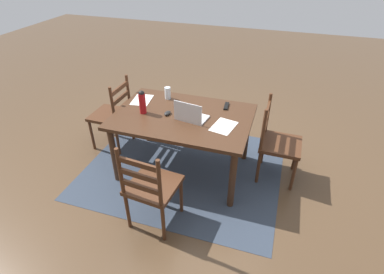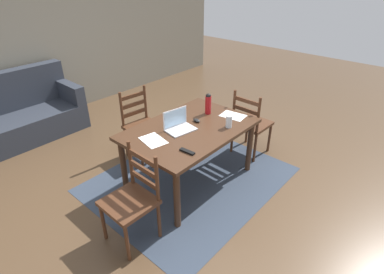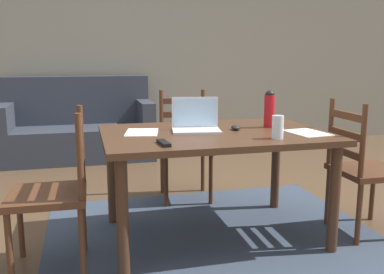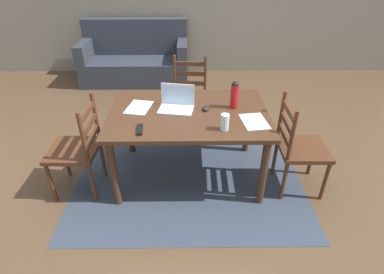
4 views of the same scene
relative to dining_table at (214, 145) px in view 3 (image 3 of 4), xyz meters
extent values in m
plane|color=brown|center=(0.00, 0.00, -0.65)|extent=(14.00, 14.00, 0.00)
cube|color=#333D4C|center=(0.00, 0.00, -0.65)|extent=(2.30, 1.90, 0.01)
cube|color=gray|center=(0.00, 3.16, 0.70)|extent=(8.00, 0.12, 2.70)
cube|color=#422819|center=(0.00, 0.00, 0.07)|extent=(1.49, 1.01, 0.04)
cylinder|color=#422819|center=(-0.67, -0.43, -0.30)|extent=(0.07, 0.07, 0.70)
cylinder|color=#422819|center=(0.67, -0.43, -0.30)|extent=(0.07, 0.07, 0.70)
cylinder|color=#422819|center=(-0.67, 0.43, -0.30)|extent=(0.07, 0.07, 0.70)
cylinder|color=#422819|center=(0.67, 0.43, -0.30)|extent=(0.07, 0.07, 0.70)
cube|color=#4C2B19|center=(-1.08, -0.20, -0.20)|extent=(0.45, 0.45, 0.04)
cylinder|color=#4C2B19|center=(-1.27, -0.39, -0.44)|extent=(0.04, 0.04, 0.43)
cylinder|color=#4C2B19|center=(-1.26, -0.01, -0.44)|extent=(0.04, 0.04, 0.43)
cylinder|color=#4C2B19|center=(-0.89, -0.40, -0.44)|extent=(0.04, 0.04, 0.43)
cylinder|color=#4C2B19|center=(-0.88, -0.02, -0.44)|extent=(0.04, 0.04, 0.43)
cylinder|color=#4C2B19|center=(-0.88, -0.40, 0.05)|extent=(0.04, 0.04, 0.50)
cylinder|color=#4C2B19|center=(-0.87, -0.02, 0.05)|extent=(0.04, 0.04, 0.50)
cube|color=#4C2B19|center=(-0.88, -0.21, -0.05)|extent=(0.03, 0.36, 0.05)
cube|color=#4C2B19|center=(-0.88, -0.21, 0.07)|extent=(0.03, 0.36, 0.05)
cube|color=#4C2B19|center=(-0.88, -0.21, 0.20)|extent=(0.03, 0.36, 0.05)
cube|color=#4C2B19|center=(1.08, -0.20, -0.20)|extent=(0.45, 0.45, 0.04)
cylinder|color=#4C2B19|center=(1.27, -0.02, -0.44)|extent=(0.04, 0.04, 0.43)
cylinder|color=#4C2B19|center=(0.89, -0.01, -0.44)|extent=(0.04, 0.04, 0.43)
cylinder|color=#4C2B19|center=(0.88, -0.39, -0.44)|extent=(0.04, 0.04, 0.43)
cylinder|color=#4C2B19|center=(0.88, -0.01, 0.05)|extent=(0.04, 0.04, 0.50)
cylinder|color=#4C2B19|center=(0.87, -0.39, 0.05)|extent=(0.04, 0.04, 0.50)
cube|color=#4C2B19|center=(0.88, -0.20, -0.05)|extent=(0.03, 0.36, 0.05)
cube|color=#4C2B19|center=(0.88, -0.20, 0.07)|extent=(0.03, 0.36, 0.05)
cube|color=#4C2B19|center=(0.88, -0.20, 0.20)|extent=(0.03, 0.36, 0.05)
cube|color=#4C2B19|center=(0.00, 0.84, -0.20)|extent=(0.48, 0.48, 0.04)
cylinder|color=#4C2B19|center=(0.17, 0.63, -0.44)|extent=(0.04, 0.04, 0.43)
cylinder|color=#4C2B19|center=(-0.21, 0.67, -0.44)|extent=(0.04, 0.04, 0.43)
cylinder|color=#4C2B19|center=(0.21, 1.01, -0.44)|extent=(0.04, 0.04, 0.43)
cylinder|color=#4C2B19|center=(-0.17, 1.04, -0.44)|extent=(0.04, 0.04, 0.43)
cylinder|color=#4C2B19|center=(0.21, 1.02, 0.05)|extent=(0.04, 0.04, 0.50)
cylinder|color=#4C2B19|center=(-0.17, 1.05, 0.05)|extent=(0.04, 0.04, 0.50)
cube|color=#4C2B19|center=(0.02, 1.04, -0.05)|extent=(0.36, 0.06, 0.05)
cube|color=#4C2B19|center=(0.02, 1.04, 0.07)|extent=(0.36, 0.06, 0.05)
cube|color=#4C2B19|center=(0.02, 1.04, 0.20)|extent=(0.36, 0.06, 0.05)
cube|color=#2D333D|center=(-0.92, 2.61, -0.45)|extent=(1.80, 0.80, 0.40)
cube|color=#2D333D|center=(-0.92, 2.91, 0.05)|extent=(1.80, 0.20, 0.60)
cube|color=#2D333D|center=(-0.10, 2.61, -0.10)|extent=(0.16, 0.80, 0.30)
cube|color=#2D333D|center=(-1.74, 2.61, -0.10)|extent=(0.16, 0.80, 0.30)
cube|color=silver|center=(-0.12, 0.03, 0.10)|extent=(0.35, 0.27, 0.02)
cube|color=silver|center=(-0.10, 0.13, 0.21)|extent=(0.32, 0.06, 0.21)
cube|color=#A5CCEA|center=(-0.10, 0.13, 0.21)|extent=(0.29, 0.05, 0.19)
cylinder|color=#A81419|center=(0.43, 0.08, 0.20)|extent=(0.07, 0.07, 0.23)
sphere|color=black|center=(0.43, 0.08, 0.32)|extent=(0.07, 0.07, 0.07)
cylinder|color=silver|center=(0.31, -0.33, 0.16)|extent=(0.07, 0.07, 0.14)
ellipsoid|color=black|center=(0.16, 0.04, 0.11)|extent=(0.07, 0.11, 0.03)
cube|color=black|center=(-0.41, -0.34, 0.10)|extent=(0.06, 0.17, 0.02)
cube|color=white|center=(-0.48, 0.09, 0.09)|extent=(0.27, 0.33, 0.00)
cube|color=white|center=(0.59, -0.20, 0.09)|extent=(0.25, 0.32, 0.00)
camera|label=1|loc=(-0.97, 2.70, 1.72)|focal=28.13mm
camera|label=2|loc=(-2.31, -2.08, 1.73)|focal=28.61mm
camera|label=3|loc=(-0.85, -2.70, 0.59)|focal=39.90mm
camera|label=4|loc=(0.01, -2.57, 1.44)|focal=28.76mm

